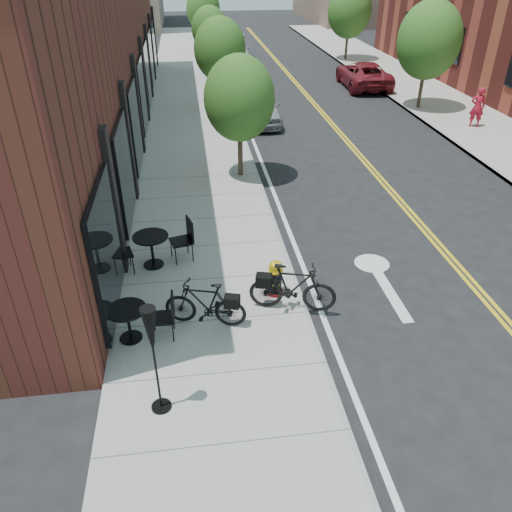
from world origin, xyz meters
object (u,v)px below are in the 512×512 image
pedestrian (477,107)px  parked_car_b (241,72)px  patio_umbrella (152,339)px  fire_hydrant (275,278)px  bistro_set_c (152,246)px  parked_car_a (261,106)px  parked_car_c (233,51)px  bistro_set_b (128,319)px  bicycle_left (205,304)px  parked_car_far (363,75)px  bicycle_right (293,288)px

pedestrian → parked_car_b: bearing=-27.3°
patio_umbrella → pedestrian: bearing=46.8°
fire_hydrant → bistro_set_c: (-2.68, 1.50, 0.12)m
parked_car_a → parked_car_c: parked_car_c is taller
bistro_set_b → bistro_set_c: size_ratio=0.88×
bistro_set_c → bicycle_left: bearing=-79.9°
bicycle_left → parked_car_far: parked_car_far is taller
bistro_set_b → patio_umbrella: bearing=-69.9°
parked_car_b → parked_car_c: parked_car_b is taller
bicycle_left → bicycle_right: size_ratio=0.92×
bicycle_right → parked_car_a: 13.52m
bistro_set_c → parked_car_c: 24.89m
parked_car_c → parked_car_a: bearing=-88.1°
bicycle_right → patio_umbrella: 3.62m
bicycle_right → parked_car_a: parked_car_a is taller
patio_umbrella → parked_car_far: 23.71m
parked_car_a → parked_car_b: size_ratio=0.85×
parked_car_a → parked_car_far: size_ratio=0.82×
parked_car_c → pedestrian: (8.68, -15.38, 0.17)m
bicycle_left → parked_car_c: size_ratio=0.32×
parked_car_far → parked_car_b: bearing=-6.0°
fire_hydrant → parked_car_a: size_ratio=0.21×
fire_hydrant → parked_car_far: bearing=47.3°
patio_umbrella → parked_car_far: patio_umbrella is taller
bicycle_right → patio_umbrella: (-2.64, -2.29, 0.93)m
bistro_set_c → bicycle_right: bearing=-51.4°
bistro_set_b → parked_car_far: bearing=61.6°
bistro_set_c → parked_car_a: size_ratio=0.50×
fire_hydrant → pedestrian: pedestrian is taller
fire_hydrant → bistro_set_b: bistro_set_b is taller
parked_car_far → bistro_set_b: bearing=63.3°
parked_car_c → fire_hydrant: bearing=-91.3°
bicycle_right → bistro_set_b: size_ratio=1.04×
bistro_set_b → parked_car_far: (11.00, 19.50, 0.08)m
parked_car_a → bicycle_right: bearing=-91.7°
patio_umbrella → bicycle_right: bearing=40.9°
bistro_set_b → parked_car_b: bearing=78.9°
bistro_set_b → patio_umbrella: (0.62, -1.80, 1.00)m
parked_car_c → bistro_set_c: bearing=-97.7°
parked_car_a → parked_car_c: (0.08, 13.16, 0.08)m
parked_car_a → parked_car_b: 6.58m
fire_hydrant → bistro_set_b: bearing=-179.2°
bicycle_right → bistro_set_b: bearing=113.7°
bistro_set_c → bistro_set_b: bearing=-113.0°
fire_hydrant → bicycle_left: size_ratio=0.51×
patio_umbrella → parked_car_a: bearing=76.0°
bistro_set_b → parked_car_a: size_ratio=0.44×
parked_car_c → parked_car_far: parked_car_c is taller
bicycle_left → bistro_set_b: (-1.47, -0.25, -0.03)m
patio_umbrella → parked_car_far: bearing=64.0°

